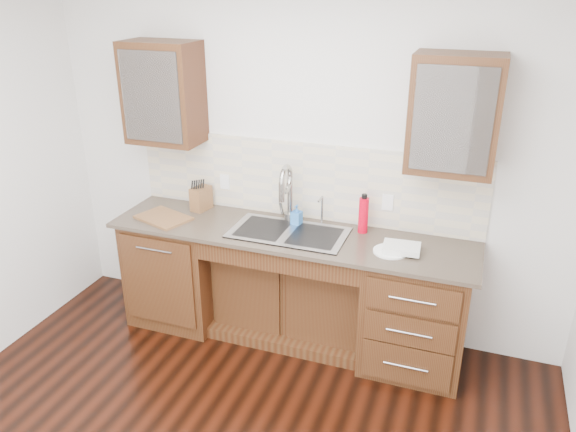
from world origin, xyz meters
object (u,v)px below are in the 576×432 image
(soap_bottle, at_px, (297,215))
(water_bottle, at_px, (363,215))
(knife_block, at_px, (201,198))
(plate, at_px, (390,251))
(cutting_board, at_px, (163,218))

(soap_bottle, distance_m, water_bottle, 0.50)
(knife_block, bearing_deg, soap_bottle, 9.70)
(soap_bottle, bearing_deg, plate, -6.67)
(soap_bottle, xyz_separation_m, water_bottle, (0.49, 0.04, 0.05))
(water_bottle, height_order, plate, water_bottle)
(water_bottle, bearing_deg, plate, -45.84)
(knife_block, relative_size, cutting_board, 0.47)
(cutting_board, bearing_deg, water_bottle, 10.66)
(cutting_board, bearing_deg, soap_bottle, 13.50)
(soap_bottle, distance_m, knife_block, 0.81)
(water_bottle, relative_size, knife_block, 1.41)
(plate, distance_m, cutting_board, 1.74)
(soap_bottle, bearing_deg, knife_block, -172.73)
(soap_bottle, relative_size, water_bottle, 0.60)
(plate, distance_m, knife_block, 1.58)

